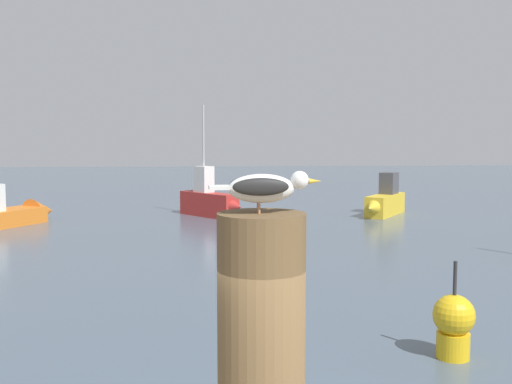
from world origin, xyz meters
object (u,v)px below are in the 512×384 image
seagull (263,187)px  boat_yellow (384,202)px  boat_orange (1,215)px  boat_red (210,200)px  mooring_post (261,356)px  channel_buoy (454,323)px

seagull → boat_yellow: seagull is taller
boat_orange → boat_red: bearing=16.4°
seagull → boat_yellow: size_ratio=0.13×
boat_yellow → mooring_post: bearing=-107.8°
boat_red → channel_buoy: (3.28, -14.72, -0.15)m
channel_buoy → mooring_post: bearing=-119.1°
boat_yellow → channel_buoy: bearing=-103.0°
boat_yellow → channel_buoy: boat_yellow is taller
mooring_post → boat_yellow: bearing=72.2°
mooring_post → boat_orange: size_ratio=0.21×
boat_yellow → seagull: bearing=-107.8°
seagull → boat_orange: size_ratio=0.08×
boat_red → seagull: bearing=-89.3°
boat_yellow → boat_orange: bearing=-172.2°
boat_orange → boat_red: 7.26m
seagull → boat_orange: seagull is taller
mooring_post → boat_yellow: size_ratio=0.34×
boat_orange → seagull: bearing=-68.4°
boat_red → channel_buoy: bearing=-77.4°
seagull → boat_orange: (-7.20, 18.18, -2.38)m
boat_red → boat_yellow: bearing=-1.5°
boat_yellow → channel_buoy: 14.94m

